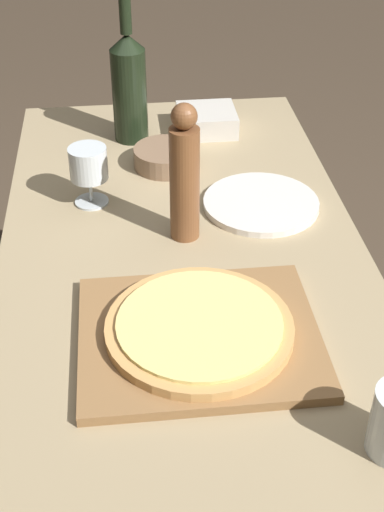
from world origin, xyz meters
The scene contains 10 objects.
ground_plane centered at (0.00, 0.00, 0.00)m, with size 12.00×12.00×0.00m, color #4C3D2D.
dining_table centered at (0.00, 0.00, 0.66)m, with size 0.72×1.43×0.77m.
cutting_board centered at (0.00, -0.25, 0.78)m, with size 0.40×0.33×0.02m.
pizza centered at (0.00, -0.25, 0.80)m, with size 0.31×0.31×0.02m.
wine_bottle centered at (-0.08, 0.51, 0.91)m, with size 0.08×0.08×0.35m.
pepper_mill centered at (0.01, 0.06, 0.91)m, with size 0.06×0.06×0.28m.
wine_glass centered at (-0.18, 0.21, 0.86)m, with size 0.08×0.08×0.13m.
small_bowl centered at (-0.01, 0.35, 0.80)m, with size 0.15×0.15×0.05m.
dinner_plate centered at (0.18, 0.15, 0.78)m, with size 0.25×0.25×0.01m.
food_container centered at (0.11, 0.53, 0.80)m, with size 0.14×0.14×0.06m.
Camera 1 is at (-0.11, -1.12, 1.58)m, focal length 50.00 mm.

